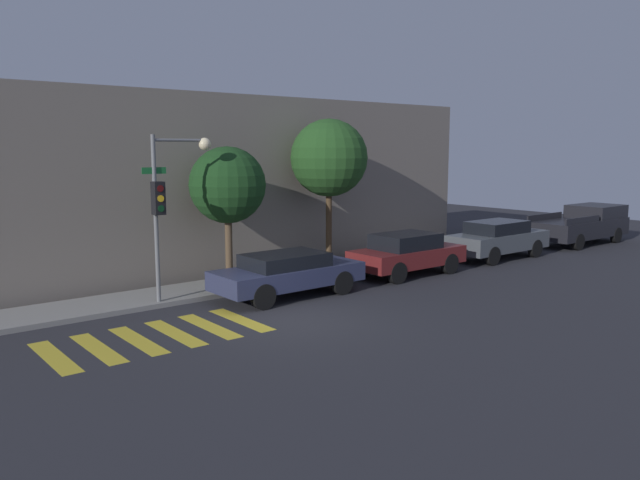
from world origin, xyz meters
TOP-DOWN VIEW (x-y plane):
  - ground_plane at (0.00, 0.00)m, footprint 60.00×60.00m
  - sidewalk at (0.00, 4.23)m, footprint 26.00×2.07m
  - building_row at (0.00, 8.67)m, footprint 26.00×6.00m
  - crosswalk at (-3.27, 0.80)m, footprint 5.07×2.60m
  - traffic_light_pole at (-1.61, 3.37)m, footprint 2.09×0.56m
  - sedan_near_corner at (1.48, 2.10)m, footprint 4.61×1.81m
  - sedan_middle at (6.60, 2.10)m, footprint 4.24×1.80m
  - sedan_far_end at (11.87, 2.10)m, footprint 4.61×1.77m
  - pickup_truck at (18.40, 2.10)m, footprint 5.51×2.11m
  - tree_near_corner at (0.81, 4.34)m, footprint 2.40×2.40m
  - tree_midblock at (4.92, 4.34)m, footprint 2.72×2.72m

SIDE VIEW (x-z plane):
  - ground_plane at x=0.00m, z-range 0.00..0.00m
  - crosswalk at x=-3.27m, z-range 0.00..0.00m
  - sidewalk at x=0.00m, z-range 0.00..0.14m
  - sedan_near_corner at x=1.48m, z-range 0.07..1.39m
  - sedan_middle at x=6.60m, z-range 0.05..1.52m
  - sedan_far_end at x=11.87m, z-range 0.05..1.58m
  - pickup_truck at x=18.40m, z-range 0.03..1.76m
  - building_row at x=0.00m, z-range 0.00..6.21m
  - tree_near_corner at x=0.81m, z-range 1.01..5.47m
  - traffic_light_pole at x=-1.61m, z-range 0.86..5.63m
  - tree_midblock at x=4.92m, z-range 1.33..6.75m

